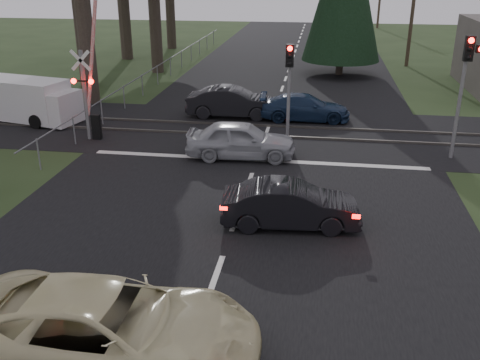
% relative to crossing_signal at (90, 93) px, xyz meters
% --- Properties ---
extents(ground, '(120.00, 120.00, 0.00)m').
position_rel_crossing_signal_xyz_m(ground, '(7.27, -9.79, -2.06)').
color(ground, '#243618').
rests_on(ground, ground).
extents(road, '(14.00, 100.00, 0.01)m').
position_rel_crossing_signal_xyz_m(road, '(7.27, 0.21, -2.05)').
color(road, black).
rests_on(road, ground).
extents(rail_corridor, '(120.00, 8.00, 0.01)m').
position_rel_crossing_signal_xyz_m(rail_corridor, '(7.27, 2.21, -2.05)').
color(rail_corridor, black).
rests_on(rail_corridor, ground).
extents(stop_line, '(13.00, 0.35, 0.00)m').
position_rel_crossing_signal_xyz_m(stop_line, '(7.27, -1.59, -2.05)').
color(stop_line, silver).
rests_on(stop_line, ground).
extents(rail_near, '(120.00, 0.12, 0.10)m').
position_rel_crossing_signal_xyz_m(rail_near, '(7.27, 1.41, -2.01)').
color(rail_near, '#59544C').
rests_on(rail_near, ground).
extents(rail_far, '(120.00, 0.12, 0.10)m').
position_rel_crossing_signal_xyz_m(rail_far, '(7.27, 3.01, -2.01)').
color(rail_far, '#59544C').
rests_on(rail_far, ground).
extents(crossing_signal, '(1.62, 0.38, 6.96)m').
position_rel_crossing_signal_xyz_m(crossing_signal, '(0.00, 0.00, 0.00)').
color(crossing_signal, slate).
rests_on(crossing_signal, ground).
extents(traffic_signal_right, '(0.68, 0.48, 4.70)m').
position_rel_crossing_signal_xyz_m(traffic_signal_right, '(14.82, -0.31, 1.26)').
color(traffic_signal_right, slate).
rests_on(traffic_signal_right, ground).
extents(traffic_signal_center, '(0.32, 0.48, 4.10)m').
position_rel_crossing_signal_xyz_m(traffic_signal_center, '(8.27, 0.89, 0.75)').
color(traffic_signal_center, slate).
rests_on(traffic_signal_center, ground).
extents(fence_left, '(0.10, 36.00, 1.20)m').
position_rel_crossing_signal_xyz_m(fence_left, '(-0.53, 12.71, -2.06)').
color(fence_left, slate).
rests_on(fence_left, ground).
extents(cream_coupe, '(5.80, 2.72, 1.61)m').
position_rel_crossing_signal_xyz_m(cream_coupe, '(5.87, -13.28, -1.25)').
color(cream_coupe, beige).
rests_on(cream_coupe, ground).
extents(dark_hatchback, '(4.06, 1.73, 1.30)m').
position_rel_crossing_signal_xyz_m(dark_hatchback, '(8.89, -6.95, -1.41)').
color(dark_hatchback, black).
rests_on(dark_hatchback, ground).
extents(silver_car, '(4.34, 1.99, 1.44)m').
position_rel_crossing_signal_xyz_m(silver_car, '(6.61, -1.35, -1.34)').
color(silver_car, '#9B9EA3').
rests_on(silver_car, ground).
extents(blue_sedan, '(4.41, 1.97, 1.25)m').
position_rel_crossing_signal_xyz_m(blue_sedan, '(8.87, 4.43, -1.43)').
color(blue_sedan, '#172845').
rests_on(blue_sedan, ground).
extents(dark_car_far, '(4.51, 1.69, 1.47)m').
position_rel_crossing_signal_xyz_m(dark_car_far, '(5.32, 4.48, -1.32)').
color(dark_car_far, black).
rests_on(dark_car_far, ground).
extents(white_van, '(5.42, 2.90, 2.01)m').
position_rel_crossing_signal_xyz_m(white_van, '(-4.18, 2.25, -1.04)').
color(white_van, silver).
rests_on(white_van, ground).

